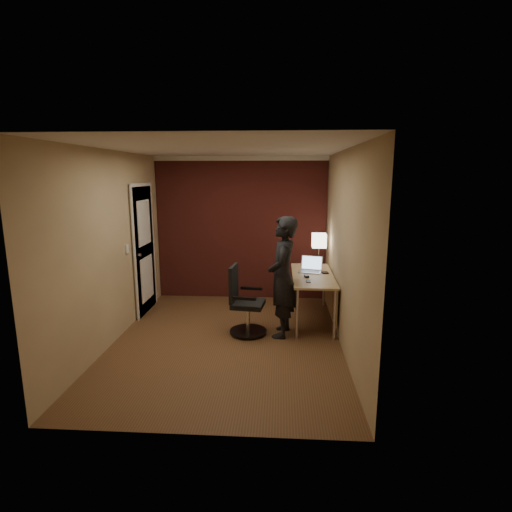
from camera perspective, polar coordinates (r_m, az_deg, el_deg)
name	(u,v)px	position (r m, az deg, el deg)	size (l,w,h in m)	color
room	(222,225)	(6.67, -4.83, 4.45)	(4.00, 4.00, 4.00)	brown
desk	(317,283)	(6.04, 8.75, -3.80)	(0.60, 1.50, 0.73)	tan
desk_lamp	(319,241)	(6.46, 9.00, 2.13)	(0.22, 0.22, 0.54)	silver
laptop	(311,267)	(6.17, 7.84, -1.61)	(0.39, 0.33, 0.23)	silver
mouse	(307,276)	(5.82, 7.24, -2.88)	(0.06, 0.10, 0.03)	black
phone	(308,281)	(5.59, 7.49, -3.61)	(0.06, 0.12, 0.01)	black
wallet	(325,273)	(6.09, 9.83, -2.35)	(0.09, 0.11, 0.02)	black
office_chair	(244,305)	(5.56, -1.75, -6.97)	(0.52, 0.56, 0.95)	black
person	(283,277)	(5.42, 3.82, -3.02)	(0.60, 0.40, 1.65)	black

